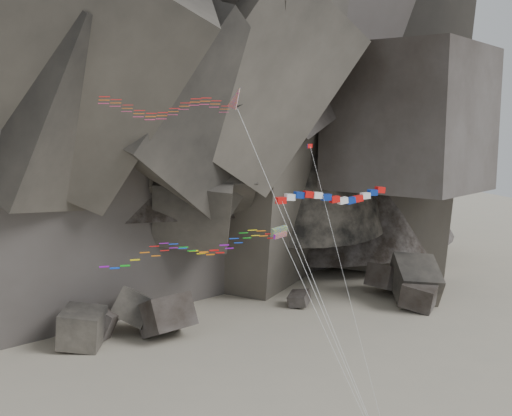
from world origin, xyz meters
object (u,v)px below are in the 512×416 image
object	(u,v)px
parafoil_kite	(187,248)
pennant_kite	(331,230)
delta_kite	(163,106)
banner_kite	(333,198)

from	to	relation	value
parafoil_kite	pennant_kite	bearing A→B (deg)	-9.21
delta_kite	pennant_kite	xyz separation A→B (m)	(13.07, -0.64, -9.65)
parafoil_kite	banner_kite	bearing A→B (deg)	1.76
delta_kite	banner_kite	xyz separation A→B (m)	(14.76, 2.33, -7.59)
parafoil_kite	pennant_kite	size ratio (longest dim) A/B	0.81
banner_kite	parafoil_kite	distance (m)	14.62
pennant_kite	delta_kite	bearing A→B (deg)	154.15
parafoil_kite	pennant_kite	world-z (taller)	pennant_kite
banner_kite	pennant_kite	xyz separation A→B (m)	(-1.69, -2.97, -2.06)
delta_kite	pennant_kite	size ratio (longest dim) A/B	1.18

